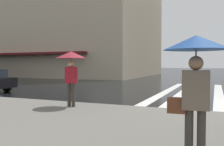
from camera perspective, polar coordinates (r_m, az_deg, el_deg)
The scene contains 4 objects.
ground_plane at distance 12.04m, azimuth 15.52°, elevation -6.20°, with size 220.00×220.00×0.00m, color black.
zebra_crossing at distance 15.92m, azimuth 21.47°, elevation -4.27°, with size 13.00×5.50×0.01m.
pedestrian_with_floral_umbrella at distance 3.98m, azimuth 18.56°, elevation 2.33°, with size 0.99×0.99×1.99m.
pedestrian_in_red_jacket at distance 9.18m, azimuth -9.38°, elevation 2.85°, with size 1.14×1.14×2.03m.
Camera 1 is at (-11.83, -1.49, 1.70)m, focal length 39.85 mm.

